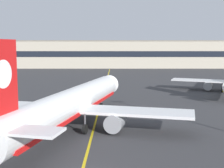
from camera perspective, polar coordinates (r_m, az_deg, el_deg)
The scene contains 4 objects.
taxiway_centreline at distance 56.19m, azimuth -2.48°, elevation -4.31°, with size 0.30×180.00×0.01m, color yellow.
airliner_foreground at distance 41.58m, azimuth -7.77°, elevation -3.71°, with size 32.22×40.96×11.65m.
safety_cone_by_nose_gear at distance 57.73m, azimuth -5.36°, elevation -3.77°, with size 0.44×0.44×0.55m.
terminal_building at distance 155.19m, azimuth 1.83°, elevation 5.52°, with size 131.89×12.40×13.60m.
Camera 1 is at (2.28, -25.03, 11.13)m, focal length 49.65 mm.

